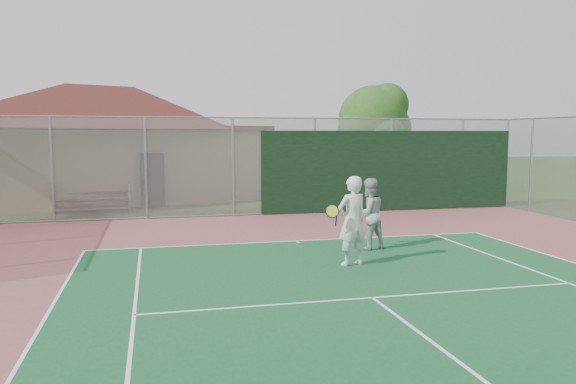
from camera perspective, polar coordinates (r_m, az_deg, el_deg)
The scene contains 6 objects.
back_fence at distance 20.61m, azimuth 3.01°, elevation 2.41°, with size 20.08×0.11×3.53m.
clubhouse at distance 27.06m, azimuth -18.14°, elevation 5.83°, with size 15.42×11.93×5.94m.
bleachers at distance 22.86m, azimuth -19.25°, elevation -0.36°, with size 2.89×1.84×1.06m.
tree at distance 26.21m, azimuth 8.80°, elevation 6.98°, with size 3.75×3.55×5.23m.
player_white_front at distance 12.52m, azimuth 6.51°, elevation -2.99°, with size 1.15×0.73×1.99m.
player_grey_back at distance 14.33m, azimuth 8.20°, elevation -2.28°, with size 1.01×0.87×1.80m.
Camera 1 is at (-3.76, -2.74, 2.94)m, focal length 35.00 mm.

